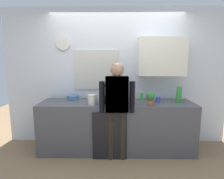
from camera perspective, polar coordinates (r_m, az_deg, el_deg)
The scene contains 17 objects.
ground_plane at distance 3.31m, azimuth 1.45°, elevation -20.45°, with size 8.00×8.00×0.00m, color #8C6D4C.
kitchen_counter at distance 3.40m, azimuth 1.43°, elevation -11.36°, with size 2.71×0.64×0.89m, color #4C4C51.
dishwasher_panel at distance 3.11m, azimuth -0.75°, elevation -14.29°, with size 0.56×0.02×0.80m, color black.
back_wall_assembly at distance 3.59m, azimuth 3.04°, elevation 4.72°, with size 4.31×0.42×2.60m.
coffee_maker at distance 3.22m, azimuth -1.80°, elevation -1.51°, with size 0.20×0.20×0.33m.
bottle_clear_soda at distance 3.42m, azimuth 20.00°, elevation -1.56°, with size 0.09×0.09×0.28m, color #2D8C33.
bottle_red_vinegar at distance 3.43m, azimuth -0.64°, elevation -1.45°, with size 0.06×0.06×0.22m, color maroon.
bottle_dark_sauce at distance 3.10m, azimuth 6.33°, elevation -3.08°, with size 0.06×0.06×0.18m, color black.
bottle_olive_oil at distance 3.47m, azimuth 2.59°, elevation -1.10°, with size 0.06×0.06×0.25m, color olive.
cup_terracotta_mug at distance 3.22m, azimuth 6.52°, elevation -3.40°, with size 0.08×0.08×0.09m, color #B26647.
cup_blue_mug at distance 3.35m, azimuth 14.09°, elevation -3.05°, with size 0.08×0.08×0.10m, color #3351B2.
mixing_bowl at distance 3.56m, azimuth -11.99°, elevation -2.41°, with size 0.22×0.22×0.08m, color #4C72A5.
potted_plant at distance 3.10m, azimuth 11.85°, elevation -2.44°, with size 0.15×0.15×0.23m.
dish_soap at distance 3.43m, azimuth 9.21°, elevation -2.12°, with size 0.06×0.06×0.18m.
storage_canister at distance 3.10m, azimuth -6.14°, elevation -3.15°, with size 0.14×0.14×0.17m, color silver.
person_at_sink at distance 2.96m, azimuth 1.53°, elevation -4.31°, with size 0.57×0.22×1.60m.
person_guest at distance 2.96m, azimuth 1.53°, elevation -4.31°, with size 0.57×0.22×1.60m.
Camera 1 is at (-0.04, -2.88, 1.65)m, focal length 29.55 mm.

